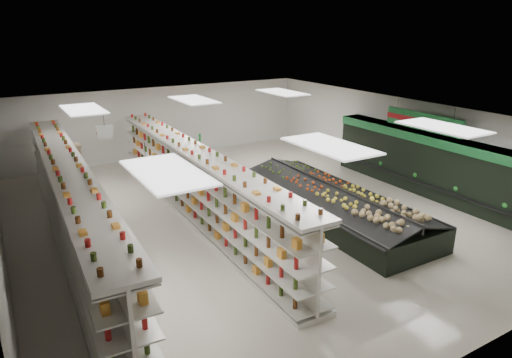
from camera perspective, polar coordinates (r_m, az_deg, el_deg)
floor at (r=14.99m, az=-1.18°, el=-4.24°), size 16.00×16.00×0.00m
ceiling at (r=14.05m, az=-1.27°, el=7.86°), size 14.00×16.00×0.02m
wall_back at (r=21.56m, az=-11.82°, el=6.96°), size 14.00×0.02×3.20m
wall_front at (r=8.94m, az=25.48°, el=-11.62°), size 14.00×0.02×3.20m
wall_right at (r=18.77m, az=17.79°, el=4.74°), size 0.02×16.00×3.20m
produce_wall_case at (r=17.57m, az=20.24°, el=2.35°), size 0.93×8.00×2.20m
aisle_sign_near at (r=10.90m, az=-13.57°, el=1.70°), size 0.52×0.06×0.75m
aisle_sign_far at (r=14.67m, az=-18.35°, el=5.59°), size 0.52×0.06×0.75m
hortifruti_banner at (r=17.04m, az=20.15°, el=6.77°), size 0.12×3.20×0.95m
gondola_left at (r=13.46m, az=-21.98°, el=-3.51°), size 1.48×13.40×2.32m
gondola_center at (r=14.49m, az=-7.56°, el=-0.88°), size 1.20×12.87×2.23m
produce_island at (r=14.72m, az=9.40°, el=-2.86°), size 2.71×7.31×1.09m
soda_endcap at (r=19.56m, az=-8.27°, el=3.20°), size 1.19×0.89×1.40m
shopper_main at (r=11.53m, az=2.86°, el=-7.34°), size 0.63×0.47×1.57m
shopper_background at (r=17.91m, az=-21.18°, el=1.45°), size 0.89×1.04×1.83m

